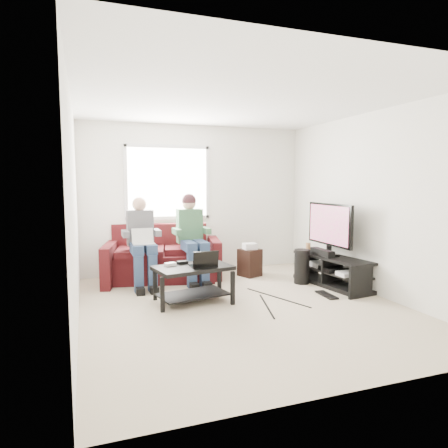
# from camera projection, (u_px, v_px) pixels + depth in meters

# --- Properties ---
(floor) EXTENTS (4.50, 4.50, 0.00)m
(floor) POSITION_uv_depth(u_px,v_px,m) (242.00, 306.00, 5.17)
(floor) COLOR beige
(floor) RESTS_ON ground
(ceiling) EXTENTS (4.50, 4.50, 0.00)m
(ceiling) POSITION_uv_depth(u_px,v_px,m) (243.00, 101.00, 4.90)
(ceiling) COLOR white
(ceiling) RESTS_ON wall_back
(wall_back) EXTENTS (4.50, 0.00, 4.50)m
(wall_back) POSITION_uv_depth(u_px,v_px,m) (196.00, 199.00, 7.15)
(wall_back) COLOR white
(wall_back) RESTS_ON floor
(wall_front) EXTENTS (4.50, 0.00, 4.50)m
(wall_front) POSITION_uv_depth(u_px,v_px,m) (358.00, 224.00, 2.93)
(wall_front) COLOR white
(wall_front) RESTS_ON floor
(wall_left) EXTENTS (0.00, 4.50, 4.50)m
(wall_left) POSITION_uv_depth(u_px,v_px,m) (74.00, 210.00, 4.37)
(wall_left) COLOR white
(wall_left) RESTS_ON floor
(wall_right) EXTENTS (0.00, 4.50, 4.50)m
(wall_right) POSITION_uv_depth(u_px,v_px,m) (372.00, 204.00, 5.70)
(wall_right) COLOR white
(wall_right) RESTS_ON floor
(window) EXTENTS (1.48, 0.04, 1.28)m
(window) POSITION_uv_depth(u_px,v_px,m) (168.00, 182.00, 6.93)
(window) COLOR white
(window) RESTS_ON wall_back
(sofa) EXTENTS (2.09, 1.22, 0.90)m
(sofa) POSITION_uv_depth(u_px,v_px,m) (164.00, 259.00, 6.62)
(sofa) COLOR #4D1317
(sofa) RESTS_ON floor
(person_left) EXTENTS (0.40, 0.70, 1.37)m
(person_left) POSITION_uv_depth(u_px,v_px,m) (142.00, 238.00, 6.12)
(person_left) COLOR #30496B
(person_left) RESTS_ON sofa
(person_right) EXTENTS (0.40, 0.71, 1.42)m
(person_right) POSITION_uv_depth(u_px,v_px,m) (192.00, 231.00, 6.40)
(person_right) COLOR #30496B
(person_right) RESTS_ON sofa
(laptop_silver) EXTENTS (0.36, 0.28, 0.24)m
(laptop_silver) POSITION_uv_depth(u_px,v_px,m) (143.00, 240.00, 5.95)
(laptop_silver) COLOR silver
(laptop_silver) RESTS_ON person_left
(coffee_table) EXTENTS (1.08, 0.78, 0.49)m
(coffee_table) POSITION_uv_depth(u_px,v_px,m) (193.00, 275.00, 5.32)
(coffee_table) COLOR black
(coffee_table) RESTS_ON floor
(laptop_black) EXTENTS (0.37, 0.29, 0.24)m
(laptop_black) POSITION_uv_depth(u_px,v_px,m) (203.00, 258.00, 5.25)
(laptop_black) COLOR black
(laptop_black) RESTS_ON coffee_table
(controller_a) EXTENTS (0.16, 0.12, 0.04)m
(controller_a) POSITION_uv_depth(u_px,v_px,m) (170.00, 264.00, 5.32)
(controller_a) COLOR silver
(controller_a) RESTS_ON coffee_table
(controller_b) EXTENTS (0.15, 0.11, 0.04)m
(controller_b) POSITION_uv_depth(u_px,v_px,m) (182.00, 262.00, 5.44)
(controller_b) COLOR black
(controller_b) RESTS_ON coffee_table
(controller_c) EXTENTS (0.16, 0.13, 0.04)m
(controller_c) POSITION_uv_depth(u_px,v_px,m) (211.00, 261.00, 5.54)
(controller_c) COLOR gray
(controller_c) RESTS_ON coffee_table
(tv_stand) EXTENTS (0.61, 1.46, 0.47)m
(tv_stand) POSITION_uv_depth(u_px,v_px,m) (332.00, 273.00, 6.18)
(tv_stand) COLOR black
(tv_stand) RESTS_ON floor
(tv) EXTENTS (0.12, 1.10, 0.81)m
(tv) POSITION_uv_depth(u_px,v_px,m) (329.00, 226.00, 6.20)
(tv) COLOR black
(tv) RESTS_ON tv_stand
(soundbar) EXTENTS (0.12, 0.50, 0.10)m
(soundbar) POSITION_uv_depth(u_px,v_px,m) (322.00, 252.00, 6.20)
(soundbar) COLOR black
(soundbar) RESTS_ON tv_stand
(drink_cup) EXTENTS (0.08, 0.08, 0.12)m
(drink_cup) POSITION_uv_depth(u_px,v_px,m) (308.00, 246.00, 6.72)
(drink_cup) COLOR #B37F4D
(drink_cup) RESTS_ON tv_stand
(console_white) EXTENTS (0.30, 0.22, 0.06)m
(console_white) POSITION_uv_depth(u_px,v_px,m) (348.00, 274.00, 5.80)
(console_white) COLOR silver
(console_white) RESTS_ON tv_stand
(console_grey) EXTENTS (0.34, 0.26, 0.08)m
(console_grey) POSITION_uv_depth(u_px,v_px,m) (321.00, 264.00, 6.45)
(console_grey) COLOR gray
(console_grey) RESTS_ON tv_stand
(console_black) EXTENTS (0.38, 0.30, 0.07)m
(console_black) POSITION_uv_depth(u_px,v_px,m) (334.00, 269.00, 6.12)
(console_black) COLOR black
(console_black) RESTS_ON tv_stand
(subwoofer) EXTENTS (0.24, 0.24, 0.55)m
(subwoofer) POSITION_uv_depth(u_px,v_px,m) (302.00, 266.00, 6.33)
(subwoofer) COLOR black
(subwoofer) RESTS_ON floor
(keyboard_floor) EXTENTS (0.16, 0.43, 0.02)m
(keyboard_floor) POSITION_uv_depth(u_px,v_px,m) (327.00, 295.00, 5.66)
(keyboard_floor) COLOR black
(keyboard_floor) RESTS_ON floor
(end_table) EXTENTS (0.31, 0.31, 0.57)m
(end_table) POSITION_uv_depth(u_px,v_px,m) (250.00, 261.00, 6.83)
(end_table) COLOR black
(end_table) RESTS_ON floor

